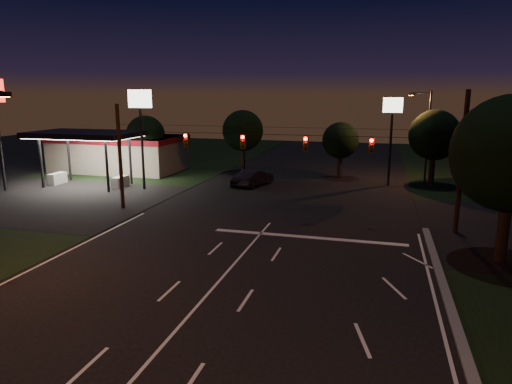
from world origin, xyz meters
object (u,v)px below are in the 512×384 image
(tree_right_near, at_px, (512,155))
(car_oncoming_a, at_px, (241,179))
(car_oncoming_b, at_px, (254,178))
(utility_pole_right, at_px, (455,232))

(tree_right_near, height_order, car_oncoming_a, tree_right_near)
(car_oncoming_b, bearing_deg, car_oncoming_a, 36.37)
(utility_pole_right, distance_m, tree_right_near, 7.61)
(utility_pole_right, distance_m, car_oncoming_a, 20.90)
(utility_pole_right, relative_size, car_oncoming_a, 2.42)
(car_oncoming_a, relative_size, car_oncoming_b, 0.78)
(tree_right_near, distance_m, car_oncoming_b, 24.78)
(utility_pole_right, relative_size, tree_right_near, 1.03)
(tree_right_near, relative_size, car_oncoming_b, 1.83)
(tree_right_near, distance_m, car_oncoming_a, 25.46)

